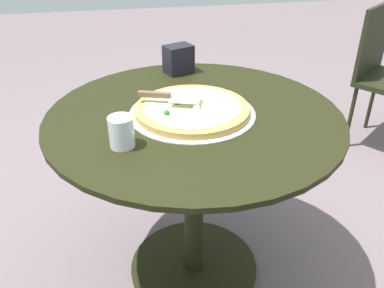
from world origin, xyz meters
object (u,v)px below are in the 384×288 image
Objects in this scene: patio_table at (194,161)px; pizza_on_tray at (192,109)px; pizza_server at (169,96)px; drinking_cup at (121,132)px; napkin_dispenser at (178,59)px.

patio_table is 0.21m from pizza_on_tray.
pizza_server reaches higher than patio_table.
patio_table is 10.80× the size of drinking_cup.
pizza_on_tray is 0.30m from drinking_cup.
drinking_cup is at bearing -145.17° from patio_table.
napkin_dispenser is at bearing 65.47° from drinking_cup.
napkin_dispenser is (0.09, 0.35, 0.00)m from pizza_server.
pizza_server is at bearing 153.91° from pizza_on_tray.
patio_table is 0.26m from pizza_server.
drinking_cup is at bearing -143.97° from pizza_on_tray.
patio_table is 4.63× the size of pizza_server.
napkin_dispenser is at bearing 87.40° from pizza_on_tray.
pizza_on_tray is at bearing 159.08° from patio_table.
pizza_server reaches higher than pizza_on_tray.
pizza_on_tray is 3.70× the size of napkin_dispenser.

